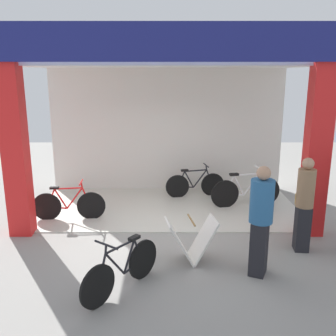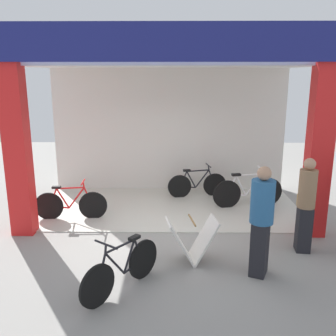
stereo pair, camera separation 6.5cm
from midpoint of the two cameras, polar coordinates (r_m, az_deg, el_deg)
ground_plane at (r=7.56m, az=0.18°, el=-9.89°), size 20.22×20.22×0.00m
shop_facade at (r=8.58m, az=0.30°, el=7.82°), size 6.31×3.30×3.94m
bicycle_inside_0 at (r=9.06m, az=12.26°, el=-3.52°), size 1.69×0.49×0.95m
bicycle_inside_1 at (r=9.59m, az=4.65°, el=-2.50°), size 1.51×0.42×0.84m
bicycle_inside_2 at (r=8.38m, az=-14.39°, el=-5.38°), size 1.55×0.43×0.85m
bicycle_parked_0 at (r=5.62m, az=-6.69°, el=-15.08°), size 0.96×1.28×0.86m
sandwich_board_sign at (r=6.38m, az=3.94°, el=-10.96°), size 0.91×0.64×0.76m
pedestrian_1 at (r=5.95m, az=14.35°, el=-7.66°), size 0.48×0.48×1.76m
pedestrian_2 at (r=6.99m, az=20.51°, el=-5.27°), size 0.33×0.57×1.70m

